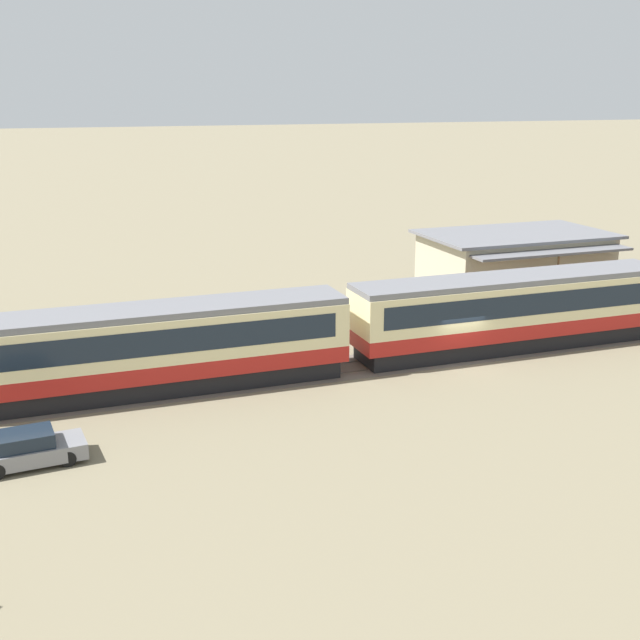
% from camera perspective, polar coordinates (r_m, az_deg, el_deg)
% --- Properties ---
extents(ground_plane, '(600.00, 600.00, 0.00)m').
position_cam_1_polar(ground_plane, '(42.55, 9.77, -2.99)').
color(ground_plane, '#7A7056').
extents(passenger_train, '(77.02, 3.23, 4.09)m').
position_cam_1_polar(passenger_train, '(40.62, 2.32, -0.33)').
color(passenger_train, '#AD1E19').
rests_on(passenger_train, ground_plane).
extents(railway_track, '(123.49, 3.60, 0.04)m').
position_cam_1_polar(railway_track, '(39.32, -7.39, -4.48)').
color(railway_track, '#665B51').
rests_on(railway_track, ground_plane).
extents(station_building, '(12.63, 8.82, 4.37)m').
position_cam_1_polar(station_building, '(56.94, 13.65, 3.92)').
color(station_building, '#BCB293').
rests_on(station_building, ground_plane).
extents(parked_car_grey, '(4.20, 2.11, 1.34)m').
position_cam_1_polar(parked_car_grey, '(32.59, -20.00, -8.63)').
color(parked_car_grey, gray).
rests_on(parked_car_grey, ground_plane).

